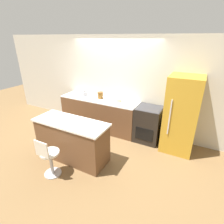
# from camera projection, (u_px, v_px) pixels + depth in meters

# --- Properties ---
(ground_plane) EXTENTS (14.00, 14.00, 0.00)m
(ground_plane) POSITION_uv_depth(u_px,v_px,m) (104.00, 135.00, 4.91)
(ground_plane) COLOR brown
(wall_back) EXTENTS (8.00, 0.06, 2.60)m
(wall_back) POSITION_uv_depth(u_px,v_px,m) (115.00, 84.00, 4.94)
(wall_back) COLOR beige
(wall_back) RESTS_ON ground_plane
(back_counter) EXTENTS (2.31, 0.61, 0.92)m
(back_counter) POSITION_uv_depth(u_px,v_px,m) (99.00, 113.00, 5.14)
(back_counter) COLOR brown
(back_counter) RESTS_ON ground_plane
(kitchen_island) EXTENTS (1.64, 0.63, 0.91)m
(kitchen_island) POSITION_uv_depth(u_px,v_px,m) (72.00, 140.00, 3.82)
(kitchen_island) COLOR brown
(kitchen_island) RESTS_ON ground_plane
(oven_range) EXTENTS (0.63, 0.63, 0.92)m
(oven_range) POSITION_uv_depth(u_px,v_px,m) (148.00, 124.00, 4.51)
(oven_range) COLOR black
(oven_range) RESTS_ON ground_plane
(refrigerator) EXTENTS (0.70, 0.73, 1.79)m
(refrigerator) POSITION_uv_depth(u_px,v_px,m) (181.00, 115.00, 3.98)
(refrigerator) COLOR gold
(refrigerator) RESTS_ON ground_plane
(stool_chair) EXTENTS (0.37, 0.37, 0.84)m
(stool_chair) POSITION_uv_depth(u_px,v_px,m) (49.00, 158.00, 3.33)
(stool_chair) COLOR #B7B7BC
(stool_chair) RESTS_ON ground_plane
(kettle) EXTENTS (0.16, 0.16, 0.18)m
(kettle) POSITION_uv_depth(u_px,v_px,m) (84.00, 93.00, 5.20)
(kettle) COLOR silver
(kettle) RESTS_ON back_counter
(mixing_bowl) EXTENTS (0.22, 0.22, 0.08)m
(mixing_bowl) POSITION_uv_depth(u_px,v_px,m) (117.00, 100.00, 4.75)
(mixing_bowl) COLOR beige
(mixing_bowl) RESTS_ON back_counter
(canister_jar) EXTENTS (0.16, 0.16, 0.18)m
(canister_jar) POSITION_uv_depth(u_px,v_px,m) (100.00, 95.00, 4.95)
(canister_jar) COLOR brown
(canister_jar) RESTS_ON back_counter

